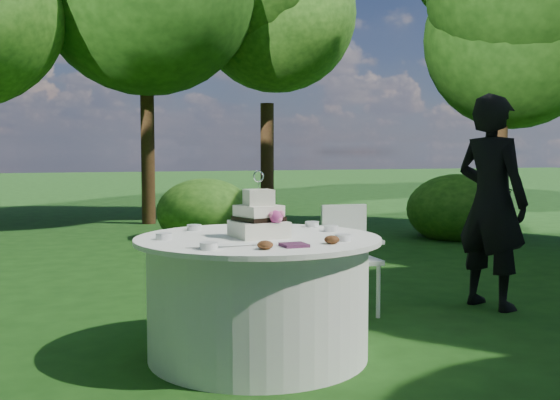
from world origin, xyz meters
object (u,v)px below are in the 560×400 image
at_px(napkins, 294,245).
at_px(chair, 349,250).
at_px(table, 258,296).
at_px(guest, 491,202).
at_px(cake, 259,219).

xyz_separation_m(napkins, chair, (1.00, 1.30, -0.26)).
bearing_deg(napkins, table, 96.20).
relative_size(guest, cake, 4.19).
distance_m(guest, cake, 2.32).
bearing_deg(table, guest, 14.00).
bearing_deg(guest, chair, 62.44).
bearing_deg(cake, chair, 38.36).
distance_m(napkins, cake, 0.48).
height_order(guest, cake, guest).
bearing_deg(cake, napkins, -83.87).
bearing_deg(chair, guest, -11.78).
bearing_deg(napkins, guest, 25.49).
relative_size(napkins, table, 0.09).
distance_m(napkins, chair, 1.66).
distance_m(table, cake, 0.50).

